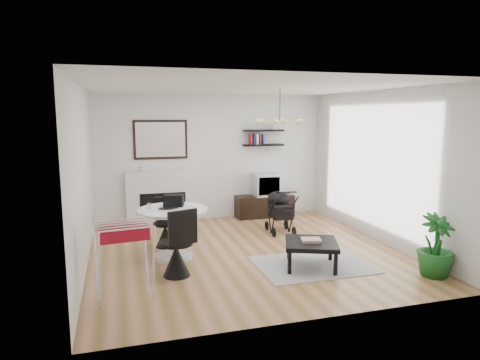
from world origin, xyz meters
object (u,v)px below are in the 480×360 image
object	(u,v)px
dining_table	(173,226)
stroller	(280,213)
fireplace	(162,190)
drying_rack	(124,260)
crt_tv	(266,184)
coffee_table	(311,244)
tv_console	(264,206)
potted_plant	(436,246)

from	to	relation	value
dining_table	stroller	size ratio (longest dim) A/B	1.25
fireplace	drying_rack	size ratio (longest dim) A/B	2.19
crt_tv	stroller	xyz separation A→B (m)	(-0.17, -1.28, -0.35)
crt_tv	coffee_table	bearing A→B (deg)	-97.68
fireplace	crt_tv	distance (m)	2.27
fireplace	crt_tv	world-z (taller)	fireplace
coffee_table	tv_console	bearing A→B (deg)	82.77
drying_rack	dining_table	bearing A→B (deg)	54.15
fireplace	tv_console	size ratio (longest dim) A/B	1.68
coffee_table	potted_plant	world-z (taller)	potted_plant
stroller	potted_plant	bearing A→B (deg)	-60.78
drying_rack	coffee_table	xyz separation A→B (m)	(2.70, 0.42, -0.16)
crt_tv	potted_plant	size ratio (longest dim) A/B	0.63
fireplace	coffee_table	bearing A→B (deg)	-61.77
tv_console	potted_plant	xyz separation A→B (m)	(1.11, -4.06, 0.21)
tv_console	coffee_table	world-z (taller)	tv_console
drying_rack	coffee_table	size ratio (longest dim) A/B	1.00
crt_tv	coffee_table	distance (m)	3.29
dining_table	stroller	world-z (taller)	stroller
drying_rack	potted_plant	size ratio (longest dim) A/B	1.11
stroller	potted_plant	size ratio (longest dim) A/B	0.99
crt_tv	dining_table	distance (m)	3.27
coffee_table	dining_table	bearing A→B (deg)	153.02
coffee_table	stroller	bearing A→B (deg)	82.24
potted_plant	crt_tv	bearing A→B (deg)	105.00
tv_console	coffee_table	size ratio (longest dim) A/B	1.31
tv_console	crt_tv	world-z (taller)	crt_tv
tv_console	potted_plant	world-z (taller)	potted_plant
tv_console	stroller	xyz separation A→B (m)	(-0.15, -1.29, 0.14)
tv_console	drying_rack	xyz separation A→B (m)	(-3.11, -3.67, 0.28)
tv_console	coffee_table	xyz separation A→B (m)	(-0.41, -3.24, 0.12)
fireplace	potted_plant	distance (m)	5.39
tv_console	drying_rack	world-z (taller)	drying_rack
fireplace	crt_tv	xyz separation A→B (m)	(2.26, -0.16, 0.04)
drying_rack	potted_plant	distance (m)	4.24
crt_tv	coffee_table	size ratio (longest dim) A/B	0.58
tv_console	dining_table	distance (m)	3.27
fireplace	coffee_table	size ratio (longest dim) A/B	2.20
dining_table	coffee_table	bearing A→B (deg)	-26.98
dining_table	potted_plant	world-z (taller)	potted_plant
fireplace	tv_console	xyz separation A→B (m)	(2.24, -0.16, -0.44)
potted_plant	dining_table	bearing A→B (deg)	152.54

